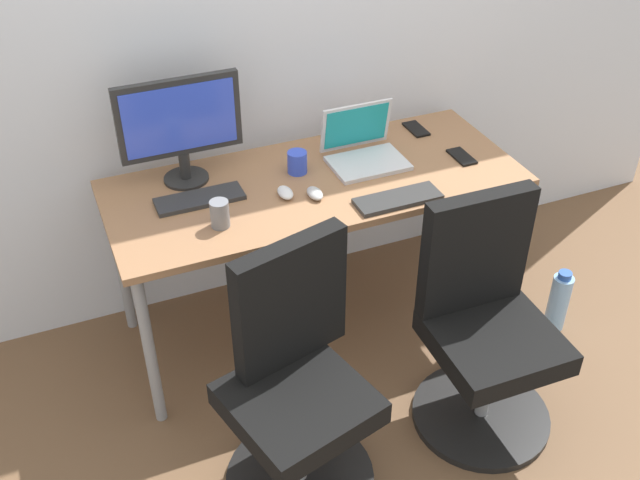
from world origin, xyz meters
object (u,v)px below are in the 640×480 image
object	(u,v)px
desktop_monitor	(180,124)
open_laptop	(363,148)
water_bottle_on_floor	(559,301)
office_chair_right	(485,329)
coffee_mug	(297,162)
office_chair_left	(296,388)

from	to	relation	value
desktop_monitor	open_laptop	bearing A→B (deg)	-9.80
water_bottle_on_floor	office_chair_right	bearing A→B (deg)	-155.98
water_bottle_on_floor	coffee_mug	xyz separation A→B (m)	(-1.03, 0.54, 0.65)
coffee_mug	desktop_monitor	bearing A→B (deg)	165.03
coffee_mug	water_bottle_on_floor	bearing A→B (deg)	-27.69
office_chair_right	open_laptop	size ratio (longest dim) A/B	3.03
office_chair_left	coffee_mug	xyz separation A→B (m)	(0.33, 0.81, 0.38)
desktop_monitor	office_chair_right	bearing A→B (deg)	-47.03
open_laptop	water_bottle_on_floor	bearing A→B (deg)	-35.71
office_chair_right	coffee_mug	xyz separation A→B (m)	(-0.43, 0.81, 0.38)
desktop_monitor	coffee_mug	world-z (taller)	desktop_monitor
desktop_monitor	open_laptop	distance (m)	0.76
water_bottle_on_floor	coffee_mug	bearing A→B (deg)	152.31
office_chair_left	office_chair_right	distance (m)	0.75
water_bottle_on_floor	coffee_mug	size ratio (longest dim) A/B	3.37
open_laptop	coffee_mug	size ratio (longest dim) A/B	3.37
office_chair_right	water_bottle_on_floor	bearing A→B (deg)	24.02
office_chair_right	water_bottle_on_floor	distance (m)	0.71
office_chair_right	water_bottle_on_floor	world-z (taller)	office_chair_right
office_chair_left	open_laptop	distance (m)	1.08
open_laptop	coffee_mug	bearing A→B (deg)	178.21
water_bottle_on_floor	desktop_monitor	bearing A→B (deg)	155.84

